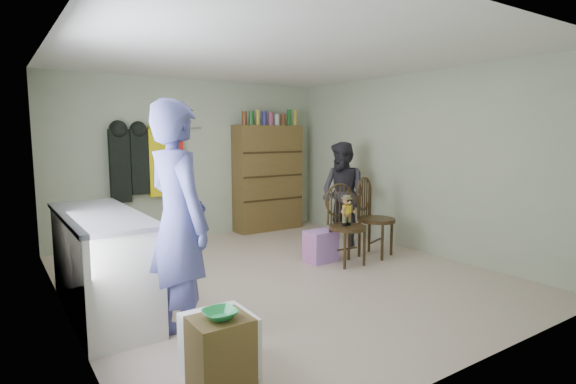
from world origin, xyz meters
TOP-DOWN VIEW (x-y plane):
  - ground_plane at (0.00, 0.00)m, footprint 5.00×5.00m
  - room_walls at (0.00, 0.53)m, footprint 5.00×5.00m
  - counter at (-1.95, 0.00)m, footprint 0.64×1.86m
  - stool at (-1.64, -1.84)m, footprint 0.36×0.31m
  - bowl at (-1.64, -1.84)m, footprint 0.21×0.21m
  - plastic_tub at (-1.54, -1.60)m, footprint 0.45×0.43m
  - chair_front at (0.96, -0.04)m, footprint 0.49×0.49m
  - chair_far at (1.53, 0.05)m, footprint 0.62×0.62m
  - striped_bag at (0.77, 0.20)m, footprint 0.39×0.30m
  - person_left at (-1.56, -0.95)m, footprint 0.54×0.75m
  - person_right at (1.61, 0.75)m, footprint 0.71×0.84m
  - dresser at (1.25, 2.30)m, footprint 1.20×0.39m
  - coat_rack at (-0.83, 2.38)m, footprint 1.42×0.12m

SIDE VIEW (x-z plane):
  - ground_plane at x=0.00m, z-range 0.00..0.00m
  - striped_bag at x=0.77m, z-range 0.00..0.40m
  - plastic_tub at x=-1.54m, z-range 0.00..0.42m
  - stool at x=-1.64m, z-range 0.00..0.51m
  - counter at x=-1.95m, z-range 0.00..0.94m
  - bowl at x=-1.64m, z-range 0.51..0.57m
  - chair_far at x=1.53m, z-range 0.04..1.11m
  - chair_front at x=0.96m, z-range 0.07..1.10m
  - person_right at x=1.61m, z-range 0.00..1.54m
  - dresser at x=1.25m, z-range -0.12..1.95m
  - person_left at x=-1.56m, z-range 0.00..1.91m
  - coat_rack at x=-0.83m, z-range 0.70..1.80m
  - room_walls at x=0.00m, z-range -0.92..4.08m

